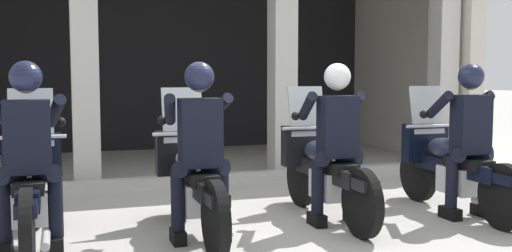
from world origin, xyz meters
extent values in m
plane|color=#A8A59E|center=(0.00, 3.00, 0.00)|extent=(80.00, 80.00, 0.00)
cube|color=black|center=(-0.10, 6.52, 1.70)|extent=(9.48, 0.24, 3.40)
cube|color=beige|center=(4.54, 4.63, 1.70)|extent=(0.30, 4.17, 3.40)
cube|color=beige|center=(-1.51, 2.90, 1.48)|extent=(0.35, 0.36, 2.96)
cube|color=beige|center=(1.31, 2.90, 1.48)|extent=(0.35, 0.36, 2.96)
cube|color=beige|center=(4.14, 2.90, 1.48)|extent=(0.35, 0.36, 2.96)
cube|color=#B7B5AD|center=(-0.10, 2.40, 0.06)|extent=(9.08, 0.24, 0.12)
cylinder|color=black|center=(-2.11, 0.68, 0.32)|extent=(0.09, 0.64, 0.64)
cylinder|color=black|center=(-2.11, -0.72, 0.32)|extent=(0.09, 0.64, 0.64)
cube|color=black|center=(-2.11, 0.68, 0.53)|extent=(0.14, 0.44, 0.08)
cube|color=silver|center=(-2.11, -0.07, 0.37)|extent=(0.28, 0.44, 0.28)
cube|color=black|center=(-2.11, -0.02, 0.50)|extent=(0.18, 1.24, 0.16)
ellipsoid|color=#1E2338|center=(-2.11, 0.20, 0.68)|extent=(0.26, 0.48, 0.22)
cube|color=black|center=(-2.11, -0.20, 0.57)|extent=(0.24, 0.52, 0.10)
cube|color=black|center=(-2.11, -0.66, 0.50)|extent=(0.16, 0.48, 0.10)
cylinder|color=silver|center=(-2.11, 0.62, 0.56)|extent=(0.05, 0.24, 0.53)
cube|color=black|center=(-2.11, 0.56, 0.70)|extent=(0.52, 0.16, 0.44)
sphere|color=silver|center=(-2.11, 0.66, 0.72)|extent=(0.18, 0.18, 0.18)
cube|color=silver|center=(-2.11, 0.54, 1.07)|extent=(0.40, 0.14, 0.54)
cylinder|color=silver|center=(-2.11, 0.46, 0.90)|extent=(0.62, 0.04, 0.04)
cylinder|color=silver|center=(-1.99, -0.42, 0.18)|extent=(0.07, 0.55, 0.07)
cube|color=black|center=(-2.11, -0.22, 0.97)|extent=(0.36, 0.22, 0.60)
cube|color=#14193F|center=(-2.11, -0.10, 0.99)|extent=(0.05, 0.02, 0.32)
sphere|color=#936B51|center=(-2.11, -0.20, 1.43)|extent=(0.21, 0.21, 0.21)
sphere|color=#191E38|center=(-2.11, -0.20, 1.46)|extent=(0.26, 0.26, 0.26)
cylinder|color=black|center=(-1.97, -0.20, 0.66)|extent=(0.26, 0.29, 0.17)
cylinder|color=black|center=(-1.91, -0.20, 0.39)|extent=(0.12, 0.12, 0.53)
cube|color=black|center=(-1.91, -0.19, 0.06)|extent=(0.11, 0.26, 0.12)
cylinder|color=black|center=(-2.25, -0.20, 0.66)|extent=(0.26, 0.29, 0.17)
cylinder|color=black|center=(-2.31, -0.20, 0.39)|extent=(0.12, 0.12, 0.53)
cube|color=black|center=(-2.31, -0.19, 0.06)|extent=(0.11, 0.26, 0.12)
cylinder|color=black|center=(-1.89, 0.01, 1.16)|extent=(0.19, 0.48, 0.31)
sphere|color=black|center=(-1.85, 0.22, 1.05)|extent=(0.09, 0.09, 0.09)
cylinder|color=black|center=(-2.33, 0.01, 1.16)|extent=(0.19, 0.48, 0.31)
cylinder|color=black|center=(-0.70, 0.57, 0.32)|extent=(0.09, 0.64, 0.64)
cylinder|color=black|center=(-0.70, -0.83, 0.32)|extent=(0.09, 0.64, 0.64)
cube|color=black|center=(-0.70, 0.57, 0.53)|extent=(0.14, 0.44, 0.08)
cube|color=silver|center=(-0.70, -0.18, 0.37)|extent=(0.28, 0.44, 0.28)
cube|color=black|center=(-0.70, -0.13, 0.50)|extent=(0.18, 1.24, 0.16)
ellipsoid|color=#B2B2B7|center=(-0.70, 0.09, 0.68)|extent=(0.26, 0.48, 0.22)
cube|color=black|center=(-0.70, -0.31, 0.57)|extent=(0.24, 0.52, 0.10)
cube|color=black|center=(-0.70, -0.77, 0.50)|extent=(0.16, 0.48, 0.10)
cylinder|color=silver|center=(-0.70, 0.51, 0.56)|extent=(0.05, 0.24, 0.53)
cube|color=black|center=(-0.70, 0.45, 0.70)|extent=(0.52, 0.16, 0.44)
sphere|color=silver|center=(-0.70, 0.55, 0.72)|extent=(0.18, 0.18, 0.18)
cube|color=silver|center=(-0.70, 0.43, 1.07)|extent=(0.40, 0.14, 0.54)
cylinder|color=silver|center=(-0.70, 0.35, 0.90)|extent=(0.62, 0.04, 0.04)
cylinder|color=silver|center=(-0.58, -0.53, 0.18)|extent=(0.07, 0.55, 0.07)
cube|color=black|center=(-0.70, -0.33, 0.97)|extent=(0.36, 0.22, 0.60)
cube|color=#14193F|center=(-0.70, -0.21, 0.99)|extent=(0.05, 0.02, 0.32)
sphere|color=tan|center=(-0.70, -0.31, 1.43)|extent=(0.21, 0.21, 0.21)
sphere|color=#191E38|center=(-0.70, -0.31, 1.46)|extent=(0.26, 0.26, 0.26)
cylinder|color=black|center=(-0.56, -0.31, 0.66)|extent=(0.26, 0.29, 0.17)
cylinder|color=black|center=(-0.50, -0.31, 0.39)|extent=(0.12, 0.12, 0.53)
cube|color=black|center=(-0.50, -0.30, 0.06)|extent=(0.11, 0.26, 0.12)
cylinder|color=black|center=(-0.84, -0.31, 0.66)|extent=(0.26, 0.29, 0.17)
cylinder|color=black|center=(-0.90, -0.31, 0.39)|extent=(0.12, 0.12, 0.53)
cube|color=black|center=(-0.90, -0.30, 0.06)|extent=(0.11, 0.26, 0.12)
cylinder|color=black|center=(-0.48, -0.10, 1.16)|extent=(0.19, 0.48, 0.31)
sphere|color=black|center=(-0.44, 0.11, 1.05)|extent=(0.09, 0.09, 0.09)
cylinder|color=black|center=(-0.92, -0.10, 1.16)|extent=(0.19, 0.48, 0.31)
sphere|color=black|center=(-0.96, 0.11, 1.05)|extent=(0.09, 0.09, 0.09)
cylinder|color=black|center=(0.70, 0.74, 0.32)|extent=(0.09, 0.64, 0.64)
cylinder|color=black|center=(0.70, -0.66, 0.32)|extent=(0.09, 0.64, 0.64)
cube|color=black|center=(0.70, 0.74, 0.53)|extent=(0.14, 0.44, 0.08)
cube|color=silver|center=(0.70, -0.01, 0.37)|extent=(0.28, 0.44, 0.28)
cube|color=black|center=(0.70, 0.04, 0.50)|extent=(0.18, 1.24, 0.16)
ellipsoid|color=#1E2338|center=(0.70, 0.26, 0.68)|extent=(0.26, 0.48, 0.22)
cube|color=black|center=(0.70, -0.14, 0.57)|extent=(0.24, 0.52, 0.10)
cube|color=black|center=(0.70, -0.60, 0.50)|extent=(0.16, 0.48, 0.10)
cylinder|color=silver|center=(0.70, 0.68, 0.56)|extent=(0.05, 0.24, 0.53)
cube|color=black|center=(0.70, 0.62, 0.70)|extent=(0.52, 0.16, 0.44)
sphere|color=silver|center=(0.70, 0.72, 0.72)|extent=(0.18, 0.18, 0.18)
cube|color=silver|center=(0.70, 0.60, 1.07)|extent=(0.40, 0.14, 0.54)
cylinder|color=silver|center=(0.70, 0.52, 0.90)|extent=(0.62, 0.04, 0.04)
cylinder|color=silver|center=(0.82, -0.36, 0.18)|extent=(0.07, 0.55, 0.07)
cube|color=black|center=(0.70, -0.16, 0.97)|extent=(0.36, 0.22, 0.60)
cube|color=#14193F|center=(0.70, -0.04, 0.99)|extent=(0.05, 0.02, 0.32)
sphere|color=tan|center=(0.70, -0.14, 1.43)|extent=(0.21, 0.21, 0.21)
sphere|color=silver|center=(0.70, -0.14, 1.46)|extent=(0.26, 0.26, 0.26)
cylinder|color=black|center=(0.84, -0.14, 0.66)|extent=(0.26, 0.29, 0.17)
cylinder|color=black|center=(0.90, -0.14, 0.39)|extent=(0.12, 0.12, 0.53)
cube|color=black|center=(0.90, -0.13, 0.06)|extent=(0.11, 0.26, 0.12)
cylinder|color=black|center=(0.56, -0.14, 0.66)|extent=(0.26, 0.29, 0.17)
cylinder|color=black|center=(0.50, -0.14, 0.39)|extent=(0.12, 0.12, 0.53)
cube|color=black|center=(0.50, -0.13, 0.06)|extent=(0.11, 0.26, 0.12)
cylinder|color=black|center=(0.92, 0.07, 1.16)|extent=(0.19, 0.48, 0.31)
sphere|color=black|center=(0.96, 0.28, 1.05)|extent=(0.09, 0.09, 0.09)
cylinder|color=black|center=(0.48, 0.07, 1.16)|extent=(0.19, 0.48, 0.31)
sphere|color=black|center=(0.44, 0.28, 1.05)|extent=(0.09, 0.09, 0.09)
cylinder|color=black|center=(2.11, 0.54, 0.32)|extent=(0.09, 0.64, 0.64)
cylinder|color=black|center=(2.11, -0.86, 0.32)|extent=(0.09, 0.64, 0.64)
cube|color=black|center=(2.11, 0.54, 0.53)|extent=(0.14, 0.44, 0.08)
cube|color=silver|center=(2.11, -0.21, 0.37)|extent=(0.28, 0.44, 0.28)
cube|color=black|center=(2.11, -0.16, 0.50)|extent=(0.18, 1.24, 0.16)
ellipsoid|color=#1E2338|center=(2.11, 0.06, 0.68)|extent=(0.26, 0.48, 0.22)
cube|color=black|center=(2.11, -0.34, 0.57)|extent=(0.24, 0.52, 0.10)
cube|color=black|center=(2.11, -0.80, 0.50)|extent=(0.16, 0.48, 0.10)
cylinder|color=silver|center=(2.11, 0.48, 0.56)|extent=(0.05, 0.24, 0.53)
cube|color=black|center=(2.11, 0.42, 0.70)|extent=(0.52, 0.16, 0.44)
sphere|color=silver|center=(2.11, 0.52, 0.72)|extent=(0.18, 0.18, 0.18)
cube|color=silver|center=(2.11, 0.40, 1.07)|extent=(0.40, 0.14, 0.54)
cylinder|color=silver|center=(2.11, 0.32, 0.90)|extent=(0.62, 0.04, 0.04)
cylinder|color=silver|center=(2.23, -0.56, 0.18)|extent=(0.07, 0.55, 0.07)
cube|color=black|center=(2.11, -0.36, 0.97)|extent=(0.36, 0.22, 0.60)
cube|color=black|center=(2.11, -0.24, 0.99)|extent=(0.05, 0.02, 0.32)
sphere|color=#936B51|center=(2.11, -0.34, 1.43)|extent=(0.21, 0.21, 0.21)
sphere|color=#191E38|center=(2.11, -0.34, 1.46)|extent=(0.26, 0.26, 0.26)
cylinder|color=black|center=(2.25, -0.34, 0.66)|extent=(0.26, 0.29, 0.17)
cylinder|color=black|center=(2.31, -0.34, 0.39)|extent=(0.12, 0.12, 0.53)
cube|color=black|center=(2.31, -0.33, 0.06)|extent=(0.11, 0.26, 0.12)
cylinder|color=black|center=(1.97, -0.34, 0.66)|extent=(0.26, 0.29, 0.17)
cylinder|color=black|center=(1.91, -0.34, 0.39)|extent=(0.12, 0.12, 0.53)
cube|color=black|center=(1.91, -0.33, 0.06)|extent=(0.11, 0.26, 0.12)
cylinder|color=black|center=(2.33, -0.13, 1.16)|extent=(0.19, 0.48, 0.31)
sphere|color=black|center=(2.37, 0.08, 1.05)|extent=(0.09, 0.09, 0.09)
cylinder|color=black|center=(1.89, -0.13, 1.16)|extent=(0.19, 0.48, 0.31)
sphere|color=black|center=(1.85, 0.08, 1.05)|extent=(0.09, 0.09, 0.09)
cylinder|color=yellow|center=(4.31, 2.18, 0.45)|extent=(0.14, 0.14, 0.90)
sphere|color=yellow|center=(4.31, 2.18, 0.94)|extent=(0.13, 0.13, 0.13)
camera|label=1|loc=(-1.87, -5.30, 1.47)|focal=41.35mm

